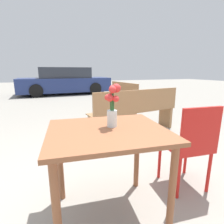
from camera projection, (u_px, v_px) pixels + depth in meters
ground_plane at (108, 215)px, 1.46m from camera, size 40.00×40.00×0.00m
table_front at (108, 144)px, 1.32m from camera, size 0.93×0.82×0.76m
flower_vase at (112, 105)px, 1.32m from camera, size 0.12×0.13×0.33m
cafe_chair at (191, 143)px, 1.68m from camera, size 0.43×0.43×0.87m
bench_near at (136, 110)px, 3.26m from camera, size 1.85×0.62×0.85m
bench_middle at (121, 96)px, 5.16m from camera, size 0.52×1.50×0.85m
parked_car at (65, 82)px, 9.11m from camera, size 4.54×1.97×1.35m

